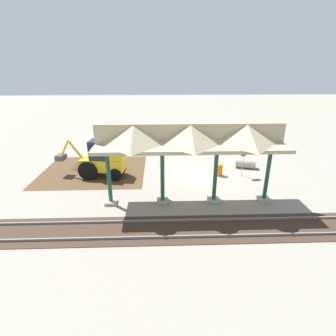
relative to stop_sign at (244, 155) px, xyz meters
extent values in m
plane|color=gray|center=(2.65, -0.26, -1.70)|extent=(120.00, 120.00, 0.00)
cube|color=#4C3823|center=(11.53, -1.45, -1.70)|extent=(8.07, 7.00, 0.01)
cube|color=#9E998E|center=(-0.21, 3.96, -1.60)|extent=(0.70, 0.70, 0.20)
cylinder|color=#1E4C38|center=(-0.21, 3.96, 0.10)|extent=(0.24, 0.24, 3.60)
cube|color=#9E998E|center=(2.95, 3.96, -1.60)|extent=(0.70, 0.70, 0.20)
cylinder|color=#1E4C38|center=(2.95, 3.96, 0.10)|extent=(0.24, 0.24, 3.60)
cube|color=#9E998E|center=(6.10, 3.96, -1.60)|extent=(0.70, 0.70, 0.20)
cylinder|color=#1E4C38|center=(6.10, 3.96, 0.10)|extent=(0.24, 0.24, 3.60)
cube|color=#9E998E|center=(9.26, 3.96, -1.60)|extent=(0.70, 0.70, 0.20)
cylinder|color=#1E4C38|center=(9.26, 3.96, 0.10)|extent=(0.24, 0.24, 3.60)
cube|color=tan|center=(4.53, 3.96, 2.00)|extent=(10.66, 3.20, 0.20)
cube|color=tan|center=(4.53, 3.96, 2.65)|extent=(10.66, 0.20, 1.10)
pyramid|color=tan|center=(1.37, 3.96, 2.65)|extent=(2.84, 3.20, 1.10)
pyramid|color=tan|center=(4.53, 3.96, 2.65)|extent=(2.84, 3.20, 1.10)
pyramid|color=tan|center=(7.68, 3.96, 2.65)|extent=(2.84, 3.20, 1.10)
cube|color=slate|center=(2.65, 6.13, -1.63)|extent=(60.00, 0.08, 0.15)
cube|color=slate|center=(2.65, 7.56, -1.63)|extent=(60.00, 0.08, 0.15)
cube|color=#38281E|center=(2.65, 6.84, -1.69)|extent=(60.00, 2.58, 0.03)
cylinder|color=gray|center=(0.00, 0.00, -0.62)|extent=(0.06, 0.06, 2.17)
cylinder|color=red|center=(0.00, 0.00, 0.28)|extent=(0.70, 0.35, 0.76)
cube|color=yellow|center=(10.50, -0.37, -0.73)|extent=(3.35, 1.75, 0.90)
cube|color=#1E262D|center=(10.69, -0.39, 0.42)|extent=(1.45, 1.34, 1.40)
cube|color=yellow|center=(9.48, -0.22, -0.03)|extent=(1.30, 1.25, 0.50)
cylinder|color=black|center=(11.34, -1.21, -1.00)|extent=(1.43, 0.50, 1.40)
cylinder|color=black|center=(11.55, 0.20, -1.00)|extent=(1.43, 0.50, 1.40)
cylinder|color=black|center=(9.33, -0.85, -1.25)|extent=(0.93, 0.43, 0.90)
cylinder|color=black|center=(9.51, 0.43, -1.25)|extent=(0.93, 0.43, 0.90)
cylinder|color=yellow|center=(12.53, -0.66, 0.37)|extent=(1.08, 0.33, 1.41)
cylinder|color=yellow|center=(13.36, -0.78, 0.37)|extent=(0.91, 0.29, 1.40)
cube|color=#47474C|center=(13.74, -0.84, -0.29)|extent=(0.71, 0.88, 0.40)
cone|color=#4C3823|center=(12.56, -2.54, -1.70)|extent=(5.10, 5.10, 1.70)
cylinder|color=#9E9384|center=(-0.81, -1.71, -1.33)|extent=(1.67, 1.11, 0.75)
cylinder|color=black|center=(-0.07, -1.91, -1.33)|extent=(0.14, 0.47, 0.48)
cylinder|color=orange|center=(1.73, -0.23, -1.25)|extent=(0.56, 0.56, 0.90)
camera|label=1|loc=(6.29, 18.22, 6.17)|focal=28.00mm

